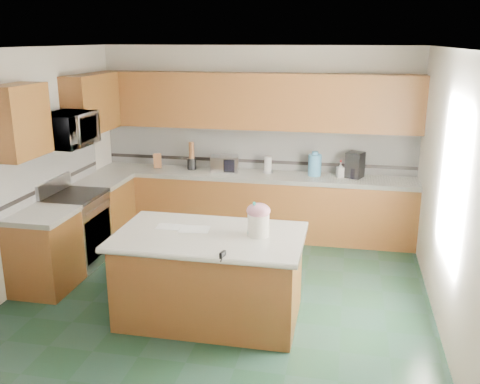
% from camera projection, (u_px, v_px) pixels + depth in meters
% --- Properties ---
extents(floor, '(4.60, 4.60, 0.00)m').
position_uv_depth(floor, '(221.00, 295.00, 6.05)').
color(floor, black).
rests_on(floor, ground).
extents(ceiling, '(4.60, 4.60, 0.00)m').
position_uv_depth(ceiling, '(218.00, 48.00, 5.30)').
color(ceiling, white).
rests_on(ceiling, ground).
extents(wall_back, '(4.60, 0.04, 2.70)m').
position_uv_depth(wall_back, '(257.00, 140.00, 7.86)').
color(wall_back, silver).
rests_on(wall_back, ground).
extents(wall_front, '(4.60, 0.04, 2.70)m').
position_uv_depth(wall_front, '(136.00, 268.00, 3.49)').
color(wall_front, silver).
rests_on(wall_front, ground).
extents(wall_left, '(0.04, 4.60, 2.70)m').
position_uv_depth(wall_left, '(23.00, 169.00, 6.12)').
color(wall_left, silver).
rests_on(wall_left, ground).
extents(wall_right, '(0.04, 4.60, 2.70)m').
position_uv_depth(wall_right, '(450.00, 191.00, 5.23)').
color(wall_right, silver).
rests_on(wall_right, ground).
extents(back_base_cab, '(4.60, 0.60, 0.86)m').
position_uv_depth(back_base_cab, '(253.00, 206.00, 7.81)').
color(back_base_cab, '#462A0E').
rests_on(back_base_cab, ground).
extents(back_countertop, '(4.60, 0.64, 0.06)m').
position_uv_depth(back_countertop, '(253.00, 176.00, 7.68)').
color(back_countertop, white).
rests_on(back_countertop, back_base_cab).
extents(back_upper_cab, '(4.60, 0.33, 0.78)m').
position_uv_depth(back_upper_cab, '(255.00, 101.00, 7.52)').
color(back_upper_cab, '#462A0E').
rests_on(back_upper_cab, wall_back).
extents(back_backsplash, '(4.60, 0.02, 0.63)m').
position_uv_depth(back_backsplash, '(256.00, 148.00, 7.86)').
color(back_backsplash, silver).
rests_on(back_backsplash, back_countertop).
extents(back_accent_band, '(4.60, 0.01, 0.05)m').
position_uv_depth(back_accent_band, '(256.00, 161.00, 7.91)').
color(back_accent_band, black).
rests_on(back_accent_band, back_countertop).
extents(left_base_cab_rear, '(0.60, 0.82, 0.86)m').
position_uv_depth(left_base_cab_rear, '(104.00, 212.00, 7.53)').
color(left_base_cab_rear, '#462A0E').
rests_on(left_base_cab_rear, ground).
extents(left_counter_rear, '(0.64, 0.82, 0.06)m').
position_uv_depth(left_counter_rear, '(102.00, 181.00, 7.40)').
color(left_counter_rear, white).
rests_on(left_counter_rear, left_base_cab_rear).
extents(left_base_cab_front, '(0.60, 0.72, 0.86)m').
position_uv_depth(left_base_cab_front, '(45.00, 254.00, 6.09)').
color(left_base_cab_front, '#462A0E').
rests_on(left_base_cab_front, ground).
extents(left_counter_front, '(0.64, 0.72, 0.06)m').
position_uv_depth(left_counter_front, '(41.00, 215.00, 5.96)').
color(left_counter_front, white).
rests_on(left_counter_front, left_base_cab_front).
extents(left_backsplash, '(0.02, 2.30, 0.63)m').
position_uv_depth(left_backsplash, '(52.00, 168.00, 6.66)').
color(left_backsplash, silver).
rests_on(left_backsplash, wall_left).
extents(left_accent_band, '(0.01, 2.30, 0.05)m').
position_uv_depth(left_accent_band, '(54.00, 183.00, 6.72)').
color(left_accent_band, black).
rests_on(left_accent_band, wall_left).
extents(left_upper_cab_rear, '(0.33, 1.09, 0.78)m').
position_uv_depth(left_upper_cab_rear, '(91.00, 103.00, 7.26)').
color(left_upper_cab_rear, '#462A0E').
rests_on(left_upper_cab_rear, wall_left).
extents(left_upper_cab_front, '(0.33, 0.72, 0.78)m').
position_uv_depth(left_upper_cab_front, '(19.00, 121.00, 5.69)').
color(left_upper_cab_front, '#462A0E').
rests_on(left_upper_cab_front, wall_left).
extents(range_body, '(0.60, 0.76, 0.88)m').
position_uv_depth(range_body, '(77.00, 231.00, 6.78)').
color(range_body, '#B7B7BC').
rests_on(range_body, ground).
extents(range_oven_door, '(0.02, 0.68, 0.55)m').
position_uv_depth(range_oven_door, '(98.00, 235.00, 6.74)').
color(range_oven_door, black).
rests_on(range_oven_door, range_body).
extents(range_cooktop, '(0.62, 0.78, 0.04)m').
position_uv_depth(range_cooktop, '(74.00, 196.00, 6.65)').
color(range_cooktop, black).
rests_on(range_cooktop, range_body).
extents(range_handle, '(0.02, 0.66, 0.02)m').
position_uv_depth(range_handle, '(98.00, 207.00, 6.63)').
color(range_handle, '#B7B7BC').
rests_on(range_handle, range_body).
extents(range_backguard, '(0.06, 0.76, 0.18)m').
position_uv_depth(range_backguard, '(54.00, 186.00, 6.67)').
color(range_backguard, '#B7B7BC').
rests_on(range_backguard, range_body).
extents(microwave, '(0.50, 0.73, 0.41)m').
position_uv_depth(microwave, '(68.00, 130.00, 6.42)').
color(microwave, '#B7B7BC').
rests_on(microwave, wall_left).
extents(island_base, '(1.78, 1.02, 0.86)m').
position_uv_depth(island_base, '(210.00, 279.00, 5.45)').
color(island_base, '#462A0E').
rests_on(island_base, ground).
extents(island_top, '(1.88, 1.12, 0.06)m').
position_uv_depth(island_top, '(209.00, 237.00, 5.32)').
color(island_top, white).
rests_on(island_top, island_base).
extents(island_bullnose, '(1.88, 0.06, 0.06)m').
position_uv_depth(island_bullnose, '(194.00, 258.00, 4.80)').
color(island_bullnose, white).
rests_on(island_bullnose, island_base).
extents(treat_jar, '(0.22, 0.22, 0.22)m').
position_uv_depth(treat_jar, '(258.00, 225.00, 5.24)').
color(treat_jar, silver).
rests_on(treat_jar, island_top).
extents(treat_jar_lid, '(0.23, 0.23, 0.15)m').
position_uv_depth(treat_jar_lid, '(258.00, 211.00, 5.20)').
color(treat_jar_lid, '#CE8197').
rests_on(treat_jar_lid, treat_jar).
extents(treat_jar_knob, '(0.08, 0.03, 0.03)m').
position_uv_depth(treat_jar_knob, '(258.00, 206.00, 5.18)').
color(treat_jar_knob, tan).
rests_on(treat_jar_knob, treat_jar_lid).
extents(treat_jar_knob_end_l, '(0.04, 0.04, 0.04)m').
position_uv_depth(treat_jar_knob_end_l, '(255.00, 205.00, 5.19)').
color(treat_jar_knob_end_l, tan).
rests_on(treat_jar_knob_end_l, treat_jar_lid).
extents(treat_jar_knob_end_r, '(0.04, 0.04, 0.04)m').
position_uv_depth(treat_jar_knob_end_r, '(262.00, 206.00, 5.17)').
color(treat_jar_knob_end_r, tan).
rests_on(treat_jar_knob_end_r, treat_jar_lid).
extents(soap_bottle_island, '(0.15, 0.15, 0.34)m').
position_uv_depth(soap_bottle_island, '(254.00, 219.00, 5.21)').
color(soap_bottle_island, '#23B5AB').
rests_on(soap_bottle_island, island_top).
extents(paper_sheet_a, '(0.33, 0.26, 0.00)m').
position_uv_depth(paper_sheet_a, '(195.00, 229.00, 5.44)').
color(paper_sheet_a, white).
rests_on(paper_sheet_a, island_top).
extents(paper_sheet_b, '(0.26, 0.20, 0.00)m').
position_uv_depth(paper_sheet_b, '(169.00, 227.00, 5.51)').
color(paper_sheet_b, white).
rests_on(paper_sheet_b, island_top).
extents(clamp_body, '(0.05, 0.09, 0.08)m').
position_uv_depth(clamp_body, '(223.00, 256.00, 4.76)').
color(clamp_body, black).
rests_on(clamp_body, island_top).
extents(clamp_handle, '(0.01, 0.06, 0.01)m').
position_uv_depth(clamp_handle, '(221.00, 260.00, 4.71)').
color(clamp_handle, black).
rests_on(clamp_handle, island_top).
extents(knife_block, '(0.17, 0.19, 0.24)m').
position_uv_depth(knife_block, '(157.00, 161.00, 7.97)').
color(knife_block, '#472814').
rests_on(knife_block, back_countertop).
extents(utensil_crock, '(0.13, 0.13, 0.17)m').
position_uv_depth(utensil_crock, '(192.00, 164.00, 7.91)').
color(utensil_crock, black).
rests_on(utensil_crock, back_countertop).
extents(utensil_bundle, '(0.08, 0.08, 0.24)m').
position_uv_depth(utensil_bundle, '(191.00, 150.00, 7.85)').
color(utensil_bundle, '#472814').
rests_on(utensil_bundle, utensil_crock).
extents(toaster_oven, '(0.43, 0.33, 0.23)m').
position_uv_depth(toaster_oven, '(224.00, 164.00, 7.77)').
color(toaster_oven, '#B7B7BC').
rests_on(toaster_oven, back_countertop).
extents(toaster_oven_door, '(0.35, 0.01, 0.19)m').
position_uv_depth(toaster_oven_door, '(222.00, 166.00, 7.65)').
color(toaster_oven_door, black).
rests_on(toaster_oven_door, toaster_oven).
extents(paper_towel, '(0.10, 0.10, 0.23)m').
position_uv_depth(paper_towel, '(268.00, 165.00, 7.70)').
color(paper_towel, white).
rests_on(paper_towel, back_countertop).
extents(paper_towel_base, '(0.16, 0.16, 0.01)m').
position_uv_depth(paper_towel_base, '(268.00, 172.00, 7.73)').
color(paper_towel_base, '#B7B7BC').
rests_on(paper_towel_base, back_countertop).
extents(water_jug, '(0.18, 0.18, 0.30)m').
position_uv_depth(water_jug, '(315.00, 165.00, 7.52)').
color(water_jug, '#4990C0').
rests_on(water_jug, back_countertop).
extents(water_jug_neck, '(0.09, 0.09, 0.04)m').
position_uv_depth(water_jug_neck, '(315.00, 153.00, 7.47)').
color(water_jug_neck, '#4990C0').
rests_on(water_jug_neck, water_jug).
extents(coffee_maker, '(0.28, 0.29, 0.36)m').
position_uv_depth(coffee_maker, '(355.00, 165.00, 7.42)').
color(coffee_maker, black).
rests_on(coffee_maker, back_countertop).
extents(coffee_carafe, '(0.15, 0.15, 0.15)m').
position_uv_depth(coffee_carafe, '(355.00, 173.00, 7.40)').
color(coffee_carafe, black).
rests_on(coffee_carafe, back_countertop).
extents(soap_bottle_back, '(0.12, 0.12, 0.21)m').
position_uv_depth(soap_bottle_back, '(340.00, 170.00, 7.45)').
color(soap_bottle_back, white).
rests_on(soap_bottle_back, back_countertop).
extents(soap_back_cap, '(0.02, 0.02, 0.03)m').
position_uv_depth(soap_back_cap, '(341.00, 161.00, 7.42)').
color(soap_back_cap, red).
rests_on(soap_back_cap, soap_bottle_back).
extents(window_light_proxy, '(0.02, 1.40, 1.10)m').
position_uv_depth(window_light_proxy, '(452.00, 182.00, 5.00)').
color(window_light_proxy, white).
rests_on(window_light_proxy, wall_right).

